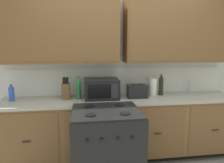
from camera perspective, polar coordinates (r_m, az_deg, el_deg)
name	(u,v)px	position (r m, az deg, el deg)	size (l,w,h in m)	color
wall_unit	(121,45)	(2.99, 2.57, 10.23)	(4.58, 0.40, 2.46)	silver
counter_run	(123,127)	(3.02, 3.10, -12.87)	(3.41, 0.64, 0.91)	black
stove_range	(106,149)	(2.42, -1.61, -18.79)	(0.76, 0.68, 0.95)	black
microwave	(101,89)	(2.84, -3.02, -2.06)	(0.48, 0.37, 0.28)	black
toaster	(137,91)	(2.91, 7.18, -2.73)	(0.28, 0.18, 0.19)	black
knife_block	(66,91)	(2.89, -12.98, -2.61)	(0.11, 0.14, 0.31)	brown
sink_faucet	(189,86)	(3.45, 21.18, -1.32)	(0.02, 0.02, 0.20)	#B2B5BA
paper_towel_roll	(153,87)	(3.10, 11.58, -1.48)	(0.12, 0.12, 0.26)	white
bottle_green	(79,88)	(2.83, -9.49, -1.84)	(0.06, 0.06, 0.32)	#237A38
bottle_blue	(11,93)	(3.04, -26.73, -2.90)	(0.07, 0.07, 0.23)	blue
bottle_dark	(161,85)	(3.13, 13.79, -0.94)	(0.07, 0.07, 0.32)	black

